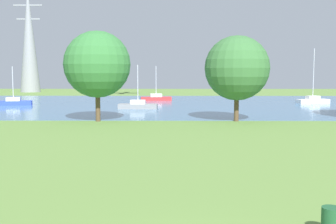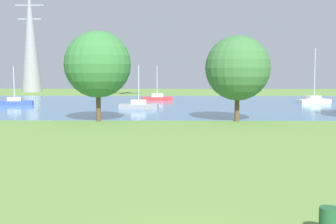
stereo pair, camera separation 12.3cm
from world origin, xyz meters
The scene contains 10 objects.
ground_plane centered at (0.00, 22.00, 0.00)m, with size 160.00×160.00×0.00m, color olive.
litter_bin centered at (4.03, 2.40, 0.40)m, with size 0.56×0.56×0.80m, color #1E512D.
water_surface centered at (0.00, 50.00, 0.01)m, with size 140.00×40.00×0.02m, color teal.
sailboat_white centered at (19.78, 51.52, 0.47)m, with size 5.03×2.75×7.91m.
sailboat_blue centered at (-22.26, 47.57, 0.44)m, with size 5.01×2.47×5.30m.
sailboat_red centered at (-3.14, 56.92, 0.45)m, with size 4.95×2.10×5.46m.
sailboat_gray centered at (-4.81, 42.48, 0.45)m, with size 4.87×1.76×5.42m.
tree_east_far centered at (-7.45, 29.49, 5.28)m, with size 6.15×6.15×8.36m.
tree_mid_shore centered at (5.45, 29.76, 4.94)m, with size 6.00×6.00×7.95m.
electricity_pylon centered at (-32.52, 84.74, 12.00)m, with size 6.40×4.40×23.98m.
Camera 1 is at (-0.49, -9.22, 4.65)m, focal length 44.83 mm.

